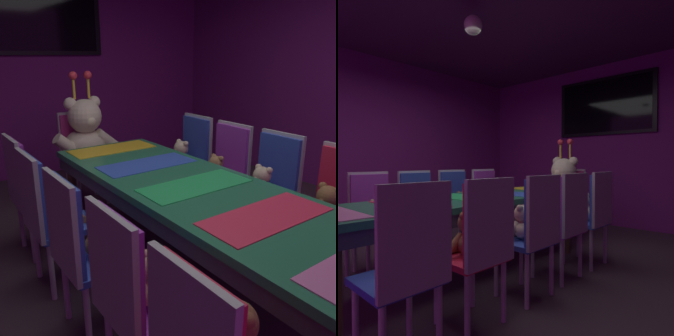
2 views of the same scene
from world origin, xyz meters
The scene contains 25 objects.
ground_plane centered at (0.00, 0.00, 0.00)m, with size 7.90×7.90×0.00m, color #3F2D38.
wall_back centered at (0.00, 3.20, 1.40)m, with size 5.20×0.12×2.80m, color #721E72.
wall_left centered at (-2.60, 0.00, 1.40)m, with size 0.12×6.40×2.80m, color #721E72.
banquet_table centered at (0.00, 0.00, 0.66)m, with size 0.90×2.82×0.75m.
chair_left_1 centered at (-0.82, -0.54, 0.60)m, with size 0.42×0.41×0.98m.
teddy_left_1 centered at (-0.68, -0.54, 0.57)m, with size 0.21×0.28×0.26m.
chair_left_2 centered at (-0.84, 0.00, 0.60)m, with size 0.42×0.41×0.98m.
teddy_left_2 centered at (-0.70, 0.00, 0.57)m, with size 0.21×0.28×0.26m.
chair_left_3 centered at (-0.85, 0.55, 0.60)m, with size 0.42×0.41×0.98m.
teddy_left_3 centered at (-0.71, 0.55, 0.57)m, with size 0.21×0.28×0.26m.
chair_left_4 centered at (-0.82, 1.08, 0.60)m, with size 0.42×0.41×0.98m.
teddy_left_4 centered at (-0.68, 1.08, 0.57)m, with size 0.22×0.28×0.26m.
chair_right_0 centered at (0.83, -1.06, 0.60)m, with size 0.42×0.41×0.98m.
chair_right_1 centered at (0.83, -0.54, 0.60)m, with size 0.42×0.41×0.98m.
teddy_right_1 centered at (0.69, -0.54, 0.59)m, with size 0.25×0.32×0.30m.
chair_right_2 centered at (0.84, 0.02, 0.60)m, with size 0.42×0.41×0.98m.
teddy_right_2 centered at (0.69, 0.02, 0.58)m, with size 0.24×0.30×0.29m.
chair_right_3 centered at (0.82, 0.53, 0.60)m, with size 0.42×0.41×0.98m.
teddy_right_3 centered at (0.68, 0.53, 0.57)m, with size 0.21×0.28×0.26m.
chair_right_4 centered at (0.83, 1.06, 0.60)m, with size 0.42×0.41×0.98m.
teddy_right_4 centered at (0.69, 1.06, 0.59)m, with size 0.24×0.31×0.30m.
throne_chair centered at (0.00, 1.95, 0.60)m, with size 0.41×0.42×0.98m.
king_teddy_bear centered at (0.00, 1.78, 0.76)m, with size 0.74×0.57×0.95m.
wall_tv centered at (0.00, 3.11, 2.05)m, with size 1.70×0.06×0.98m.
pendant_light centered at (-0.19, 0.28, 2.55)m, with size 0.20×0.20×0.20m, color white.
Camera 2 is at (2.24, -1.85, 1.09)m, focal length 31.96 mm.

